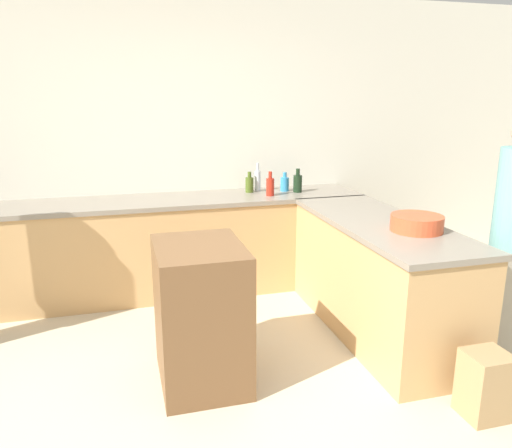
# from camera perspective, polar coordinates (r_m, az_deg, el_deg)

# --- Properties ---
(ground_plane) EXTENTS (14.00, 14.00, 0.00)m
(ground_plane) POSITION_cam_1_polar(r_m,az_deg,el_deg) (2.97, -2.76, -22.72)
(ground_plane) COLOR beige
(wall_back) EXTENTS (8.00, 0.06, 2.70)m
(wall_back) POSITION_cam_1_polar(r_m,az_deg,el_deg) (4.82, -9.59, 9.16)
(wall_back) COLOR silver
(wall_back) RESTS_ON ground_plane
(counter_back) EXTENTS (3.39, 0.66, 0.88)m
(counter_back) POSITION_cam_1_polar(r_m,az_deg,el_deg) (4.66, -8.65, -2.39)
(counter_back) COLOR tan
(counter_back) RESTS_ON ground_plane
(counter_peninsula) EXTENTS (0.69, 1.85, 0.88)m
(counter_peninsula) POSITION_cam_1_polar(r_m,az_deg,el_deg) (3.94, 13.72, -5.89)
(counter_peninsula) COLOR tan
(counter_peninsula) RESTS_ON ground_plane
(island_table) EXTENTS (0.54, 0.69, 0.91)m
(island_table) POSITION_cam_1_polar(r_m,az_deg,el_deg) (3.21, -6.31, -10.22)
(island_table) COLOR brown
(island_table) RESTS_ON ground_plane
(mixing_bowl) EXTENTS (0.36, 0.36, 0.11)m
(mixing_bowl) POSITION_cam_1_polar(r_m,az_deg,el_deg) (3.59, 17.90, 0.10)
(mixing_bowl) COLOR #DB512D
(mixing_bowl) RESTS_ON counter_peninsula
(vinegar_bottle_clear) EXTENTS (0.06, 0.06, 0.27)m
(vinegar_bottle_clear) POSITION_cam_1_polar(r_m,az_deg,el_deg) (4.81, 0.19, 5.06)
(vinegar_bottle_clear) COLOR silver
(vinegar_bottle_clear) RESTS_ON counter_back
(dish_soap_bottle) EXTENTS (0.08, 0.08, 0.18)m
(dish_soap_bottle) POSITION_cam_1_polar(r_m,az_deg,el_deg) (4.82, 3.30, 4.63)
(dish_soap_bottle) COLOR #338CBF
(dish_soap_bottle) RESTS_ON counter_back
(olive_oil_bottle) EXTENTS (0.08, 0.08, 0.20)m
(olive_oil_bottle) POSITION_cam_1_polar(r_m,az_deg,el_deg) (4.76, -0.76, 4.58)
(olive_oil_bottle) COLOR #475B1E
(olive_oil_bottle) RESTS_ON counter_back
(wine_bottle_dark) EXTENTS (0.08, 0.08, 0.22)m
(wine_bottle_dark) POSITION_cam_1_polar(r_m,az_deg,el_deg) (4.78, 4.78, 4.71)
(wine_bottle_dark) COLOR black
(wine_bottle_dark) RESTS_ON counter_back
(hot_sauce_bottle) EXTENTS (0.07, 0.07, 0.22)m
(hot_sauce_bottle) POSITION_cam_1_polar(r_m,az_deg,el_deg) (4.59, 1.63, 4.35)
(hot_sauce_bottle) COLOR red
(hot_sauce_bottle) RESTS_ON counter_back
(paper_bag) EXTENTS (0.24, 0.23, 0.39)m
(paper_bag) POSITION_cam_1_polar(r_m,az_deg,el_deg) (3.25, 24.71, -16.38)
(paper_bag) COLOR #A88456
(paper_bag) RESTS_ON ground_plane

